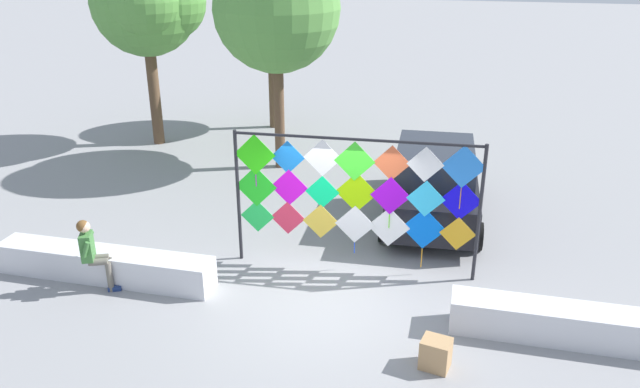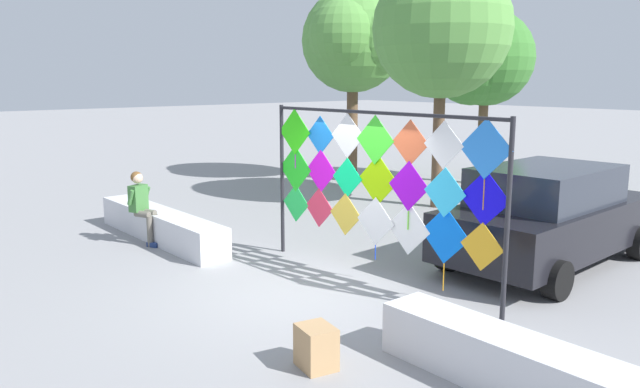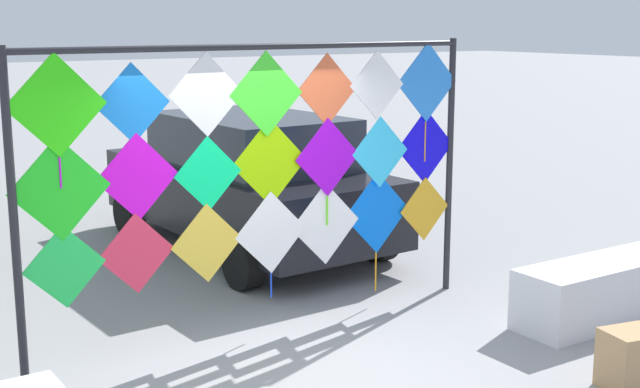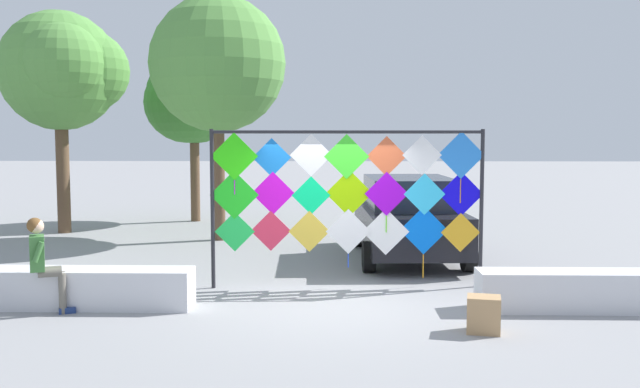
{
  "view_description": "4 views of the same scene",
  "coord_description": "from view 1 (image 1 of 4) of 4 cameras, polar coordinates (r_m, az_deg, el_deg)",
  "views": [
    {
      "loc": [
        2.1,
        -9.41,
        6.15
      ],
      "look_at": [
        -0.31,
        0.65,
        1.82
      ],
      "focal_mm": 34.48,
      "sensor_mm": 36.0,
      "label": 1
    },
    {
      "loc": [
        7.11,
        -5.69,
        3.25
      ],
      "look_at": [
        0.18,
        0.15,
        1.56
      ],
      "focal_mm": 35.0,
      "sensor_mm": 36.0,
      "label": 2
    },
    {
      "loc": [
        -3.67,
        -5.52,
        2.93
      ],
      "look_at": [
        0.26,
        0.45,
        1.49
      ],
      "focal_mm": 48.07,
      "sensor_mm": 36.0,
      "label": 3
    },
    {
      "loc": [
        0.03,
        -10.59,
        2.66
      ],
      "look_at": [
        -0.23,
        0.35,
        1.72
      ],
      "focal_mm": 38.55,
      "sensor_mm": 36.0,
      "label": 4
    }
  ],
  "objects": [
    {
      "name": "kite_display_rack",
      "position": [
        11.71,
        3.38,
        0.39
      ],
      "size": [
        4.76,
        0.3,
        2.76
      ],
      "color": "#232328",
      "rests_on": "ground"
    },
    {
      "name": "plaza_ledge_right",
      "position": [
        11.1,
        23.56,
        -11.22
      ],
      "size": [
        4.38,
        0.64,
        0.6
      ],
      "primitive_type": "cube",
      "color": "silver",
      "rests_on": "ground"
    },
    {
      "name": "plaza_ledge_left",
      "position": [
        12.66,
        -19.34,
        -6.22
      ],
      "size": [
        4.38,
        0.64,
        0.6
      ],
      "primitive_type": "cube",
      "color": "silver",
      "rests_on": "ground"
    },
    {
      "name": "parked_car",
      "position": [
        14.56,
        10.49,
        1.15
      ],
      "size": [
        2.36,
        4.63,
        1.77
      ],
      "color": "black",
      "rests_on": "ground"
    },
    {
      "name": "tree_palm_like",
      "position": [
        17.2,
        -4.15,
        16.83
      ],
      "size": [
        3.4,
        3.84,
        6.13
      ],
      "color": "brown",
      "rests_on": "ground"
    },
    {
      "name": "tree_broadleaf",
      "position": [
        19.6,
        -15.55,
        16.76
      ],
      "size": [
        3.42,
        3.38,
        5.98
      ],
      "color": "brown",
      "rests_on": "ground"
    },
    {
      "name": "ground",
      "position": [
        11.44,
        0.77,
        -9.83
      ],
      "size": [
        120.0,
        120.0,
        0.0
      ],
      "primitive_type": "plane",
      "color": "gray"
    },
    {
      "name": "seated_vendor",
      "position": [
        12.07,
        -20.34,
        -4.88
      ],
      "size": [
        0.69,
        0.59,
        1.45
      ],
      "color": "#666056",
      "rests_on": "ground"
    },
    {
      "name": "tree_far_right",
      "position": [
        20.92,
        -5.05,
        15.95
      ],
      "size": [
        2.91,
        3.1,
        5.28
      ],
      "color": "brown",
      "rests_on": "ground"
    },
    {
      "name": "cardboard_box_large",
      "position": [
        9.9,
        10.68,
        -14.36
      ],
      "size": [
        0.51,
        0.45,
        0.49
      ],
      "primitive_type": "cube",
      "rotation": [
        0.0,
        0.0,
        -0.21
      ],
      "color": "tan",
      "rests_on": "ground"
    }
  ]
}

